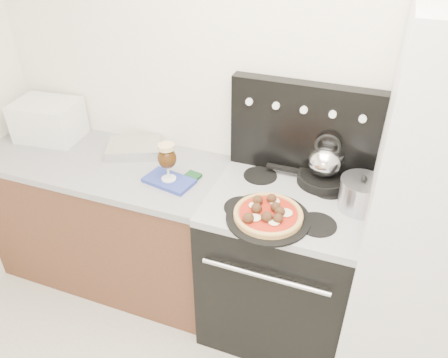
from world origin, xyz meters
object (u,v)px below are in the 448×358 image
at_px(stove_body, 280,268).
at_px(tea_kettle, 326,159).
at_px(beer_glass, 167,162).
at_px(stock_pot, 361,195).
at_px(pizza_pan, 268,218).
at_px(pizza, 268,213).
at_px(base_cabinet, 112,222).
at_px(fridge, 441,229).
at_px(toaster_oven, 48,120).
at_px(oven_mitt, 169,181).
at_px(skillet, 323,179).

distance_m(stove_body, tea_kettle, 0.67).
height_order(beer_glass, tea_kettle, tea_kettle).
bearing_deg(stock_pot, stove_body, -171.57).
distance_m(pizza_pan, pizza, 0.03).
relative_size(base_cabinet, pizza, 4.52).
bearing_deg(pizza, pizza_pan, 0.00).
height_order(base_cabinet, stock_pot, stock_pot).
distance_m(fridge, toaster_oven, 2.25).
relative_size(fridge, tea_kettle, 9.71).
height_order(pizza_pan, pizza, pizza).
distance_m(beer_glass, stock_pot, 0.97).
height_order(stove_body, toaster_oven, toaster_oven).
bearing_deg(stove_body, pizza, -102.57).
bearing_deg(oven_mitt, base_cabinet, 170.92).
xyz_separation_m(stove_body, oven_mitt, (-0.62, -0.05, 0.47)).
xyz_separation_m(stove_body, tea_kettle, (0.14, 0.20, 0.63)).
xyz_separation_m(oven_mitt, tea_kettle, (0.76, 0.26, 0.15)).
height_order(base_cabinet, stove_body, stove_body).
bearing_deg(stock_pot, skillet, 142.29).
bearing_deg(beer_glass, skillet, 18.57).
relative_size(oven_mitt, skillet, 0.98).
height_order(oven_mitt, stock_pot, stock_pot).
relative_size(stove_body, tea_kettle, 4.50).
height_order(base_cabinet, skillet, skillet).
relative_size(base_cabinet, tea_kettle, 7.41).
xyz_separation_m(base_cabinet, pizza_pan, (1.06, -0.21, 0.50)).
distance_m(beer_glass, pizza, 0.60).
xyz_separation_m(pizza_pan, pizza, (-0.00, 0.00, 0.03)).
xyz_separation_m(toaster_oven, stock_pot, (1.88, -0.10, -0.02)).
xyz_separation_m(fridge, pizza, (-0.74, -0.16, 0.01)).
relative_size(pizza_pan, pizza, 1.23).
bearing_deg(pizza_pan, stock_pot, 31.96).
bearing_deg(pizza_pan, tea_kettle, 65.00).
bearing_deg(base_cabinet, pizza, -11.35).
height_order(toaster_oven, oven_mitt, toaster_oven).
relative_size(pizza_pan, stock_pot, 1.96).
distance_m(stove_body, pizza_pan, 0.52).
distance_m(fridge, skillet, 0.60).
height_order(stove_body, beer_glass, beer_glass).
xyz_separation_m(stove_body, skillet, (0.14, 0.20, 0.50)).
bearing_deg(base_cabinet, beer_glass, -9.08).
relative_size(toaster_oven, tea_kettle, 1.90).
height_order(stove_body, skillet, skillet).
distance_m(base_cabinet, tea_kettle, 1.41).
distance_m(stove_body, toaster_oven, 1.65).
bearing_deg(toaster_oven, fridge, -10.73).
xyz_separation_m(fridge, toaster_oven, (-2.24, 0.17, 0.07)).
height_order(oven_mitt, beer_glass, beer_glass).
xyz_separation_m(base_cabinet, stock_pot, (1.45, 0.03, 0.56)).
bearing_deg(fridge, pizza_pan, -167.59).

